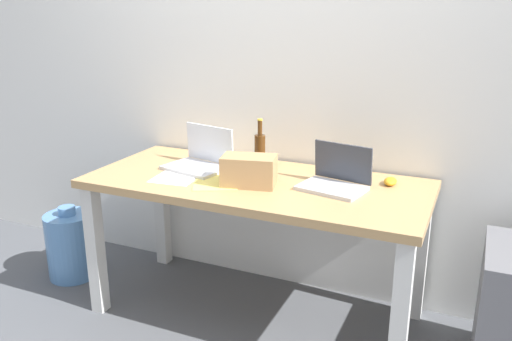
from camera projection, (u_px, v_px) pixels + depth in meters
name	position (u px, v px, depth m)	size (l,w,h in m)	color
ground_plane	(256.00, 312.00, 2.81)	(8.00, 8.00, 0.00)	#515459
back_wall	(289.00, 58.00, 2.80)	(5.20, 0.08, 2.60)	white
desk	(256.00, 199.00, 2.62)	(1.67, 0.74, 0.74)	tan
laptop_left	(200.00, 160.00, 2.78)	(0.36, 0.30, 0.22)	silver
laptop_right	(335.00, 179.00, 2.47)	(0.33, 0.27, 0.20)	silver
beer_bottle	(260.00, 150.00, 2.76)	(0.06, 0.06, 0.26)	#47280F
computer_mouse	(390.00, 181.00, 2.52)	(0.06, 0.10, 0.03)	gold
cardboard_box	(250.00, 171.00, 2.50)	(0.25, 0.15, 0.14)	tan
paper_sheet_front_left	(179.00, 175.00, 2.66)	(0.21, 0.30, 0.00)	white
paper_yellow_folder	(216.00, 181.00, 2.58)	(0.21, 0.30, 0.00)	#F4E06B
water_cooler_jug	(71.00, 245.00, 3.14)	(0.28, 0.28, 0.45)	#598CC6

